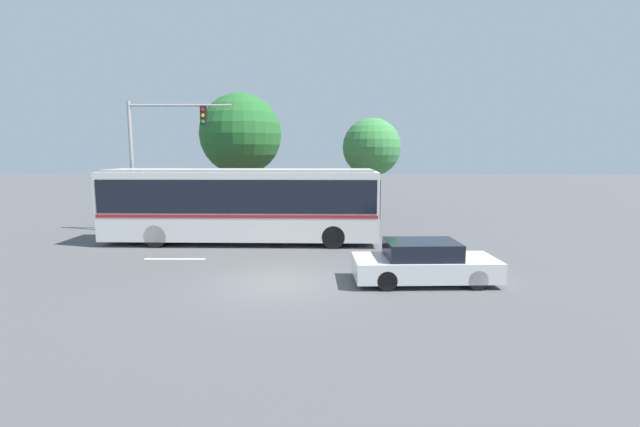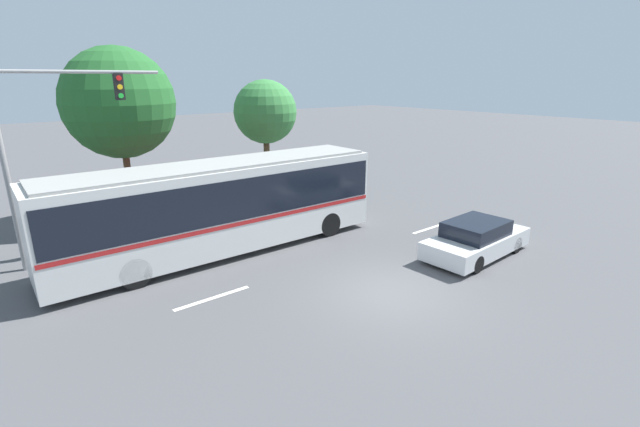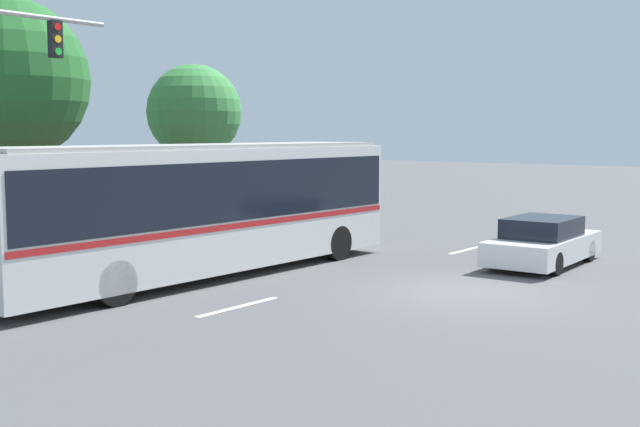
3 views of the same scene
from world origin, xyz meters
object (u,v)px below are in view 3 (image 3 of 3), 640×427
at_px(sedan_foreground, 543,243).
at_px(city_bus, 204,202).
at_px(street_tree_left, 5,80).
at_px(street_tree_centre, 194,112).

bearing_deg(sedan_foreground, city_bus, 136.25).
distance_m(city_bus, street_tree_left, 7.81).
xyz_separation_m(city_bus, street_tree_centre, (6.68, 7.50, 2.50)).
relative_size(sedan_foreground, street_tree_left, 0.60).
bearing_deg(street_tree_left, street_tree_centre, 3.79).
relative_size(city_bus, street_tree_centre, 1.99).
bearing_deg(street_tree_centre, city_bus, -131.69).
height_order(street_tree_left, street_tree_centre, street_tree_left).
bearing_deg(sedan_foreground, street_tree_left, 119.86).
bearing_deg(city_bus, sedan_foreground, -40.79).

